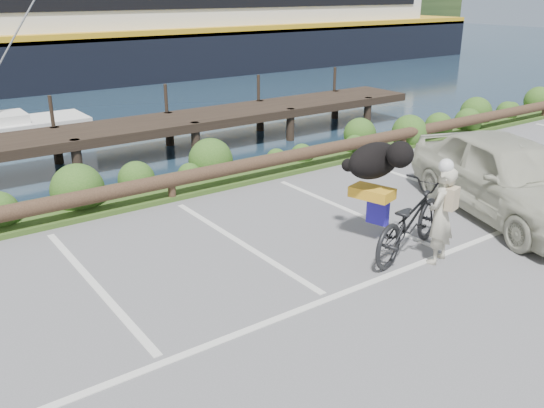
{
  "coord_description": "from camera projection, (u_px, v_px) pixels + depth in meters",
  "views": [
    {
      "loc": [
        -4.89,
        -5.79,
        4.15
      ],
      "look_at": [
        -0.14,
        0.83,
        1.1
      ],
      "focal_mm": 38.0,
      "sensor_mm": 36.0,
      "label": 1
    }
  ],
  "objects": [
    {
      "name": "ground",
      "position": [
        312.0,
        287.0,
        8.53
      ],
      "size": [
        72.0,
        72.0,
        0.0
      ],
      "primitive_type": "plane",
      "color": "slate"
    },
    {
      "name": "log_rail",
      "position": [
        173.0,
        201.0,
        12.03
      ],
      "size": [
        32.0,
        0.3,
        0.6
      ],
      "primitive_type": null,
      "color": "#443021",
      "rests_on": "ground"
    },
    {
      "name": "bicycle",
      "position": [
        409.0,
        220.0,
        9.46
      ],
      "size": [
        2.35,
        1.37,
        1.17
      ],
      "primitive_type": "imported",
      "rotation": [
        0.0,
        0.0,
        1.85
      ],
      "color": "black",
      "rests_on": "ground"
    },
    {
      "name": "dog",
      "position": [
        374.0,
        161.0,
        9.56
      ],
      "size": [
        0.8,
        1.17,
        0.61
      ],
      "primitive_type": "ellipsoid",
      "rotation": [
        0.0,
        0.0,
        1.85
      ],
      "color": "black",
      "rests_on": "bicycle"
    },
    {
      "name": "cyclist",
      "position": [
        441.0,
        216.0,
        9.08
      ],
      "size": [
        0.66,
        0.53,
        1.59
      ],
      "primitive_type": "imported",
      "rotation": [
        0.0,
        0.0,
        3.42
      ],
      "color": "#BDB8A0",
      "rests_on": "ground"
    },
    {
      "name": "parked_car",
      "position": [
        508.0,
        176.0,
        10.99
      ],
      "size": [
        3.34,
        5.02,
        1.59
      ],
      "primitive_type": "imported",
      "rotation": [
        0.0,
        0.0,
        -0.34
      ],
      "color": "#B8B8A2",
      "rests_on": "ground"
    },
    {
      "name": "vegetation_strip",
      "position": [
        158.0,
        189.0,
        12.55
      ],
      "size": [
        34.0,
        1.6,
        0.1
      ],
      "primitive_type": "cube",
      "color": "#3D5B21",
      "rests_on": "ground"
    }
  ]
}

